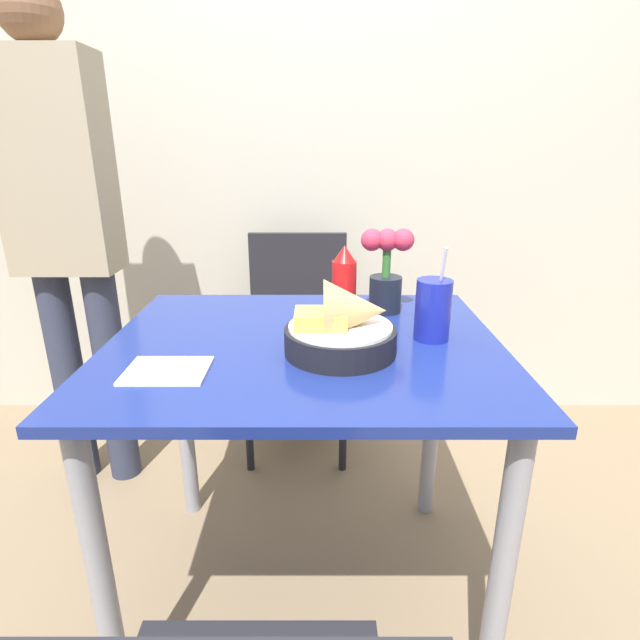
% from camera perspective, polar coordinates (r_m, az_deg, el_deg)
% --- Properties ---
extents(ground_plane, '(12.00, 12.00, 0.00)m').
position_cam_1_polar(ground_plane, '(1.63, -1.66, -28.12)').
color(ground_plane, '#7A664C').
extents(wall_window, '(7.00, 0.06, 2.60)m').
position_cam_1_polar(wall_window, '(2.20, -1.27, 21.85)').
color(wall_window, '#B7B2A3').
rests_on(wall_window, ground_plane).
extents(dining_table, '(0.93, 0.77, 0.76)m').
position_cam_1_polar(dining_table, '(1.24, -1.95, -7.82)').
color(dining_table, navy).
rests_on(dining_table, ground_plane).
extents(chair_far_window, '(0.40, 0.40, 0.87)m').
position_cam_1_polar(chair_far_window, '(2.06, -2.72, -0.34)').
color(chair_far_window, black).
rests_on(chair_far_window, ground_plane).
extents(food_basket, '(0.25, 0.25, 0.17)m').
position_cam_1_polar(food_basket, '(1.10, 2.63, -0.88)').
color(food_basket, black).
rests_on(food_basket, dining_table).
extents(ketchup_bottle, '(0.06, 0.06, 0.20)m').
position_cam_1_polar(ketchup_bottle, '(1.30, 2.59, 4.01)').
color(ketchup_bottle, red).
rests_on(ketchup_bottle, dining_table).
extents(drink_cup, '(0.08, 0.08, 0.23)m').
position_cam_1_polar(drink_cup, '(1.21, 12.60, 0.95)').
color(drink_cup, '#192399').
rests_on(drink_cup, dining_table).
extents(flower_vase, '(0.14, 0.09, 0.23)m').
position_cam_1_polar(flower_vase, '(1.38, 7.40, 5.67)').
color(flower_vase, black).
rests_on(flower_vase, dining_table).
extents(napkin, '(0.17, 0.13, 0.01)m').
position_cam_1_polar(napkin, '(1.08, -17.25, -5.56)').
color(napkin, white).
rests_on(napkin, dining_table).
extents(person_standing, '(0.32, 0.18, 1.66)m').
position_cam_1_polar(person_standing, '(1.86, -27.31, 9.67)').
color(person_standing, '#2D3347').
rests_on(person_standing, ground_plane).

